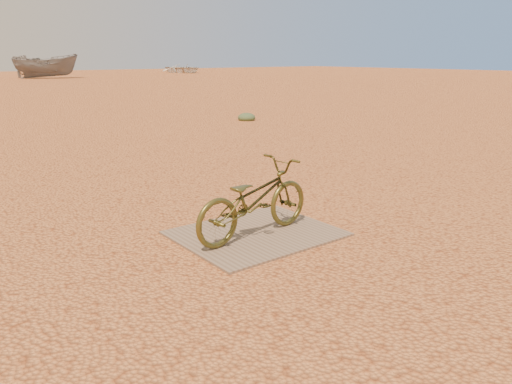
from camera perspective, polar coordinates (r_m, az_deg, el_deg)
ground at (r=5.30m, az=-6.63°, el=-4.29°), size 120.00×120.00×0.00m
plywood_board at (r=5.12m, az=-0.00°, el=-4.76°), size 1.55×1.28×0.02m
bicycle at (r=4.92m, az=-0.24°, el=-0.85°), size 1.48×0.64×0.76m
boat_mid_right at (r=44.29m, az=-22.88°, el=13.12°), size 5.27×3.47×1.91m
boat_far_right at (r=54.58m, az=-8.29°, el=13.81°), size 4.16×5.12×0.93m
kale_b at (r=14.26m, az=-1.09°, el=8.19°), size 0.50×0.50×0.27m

